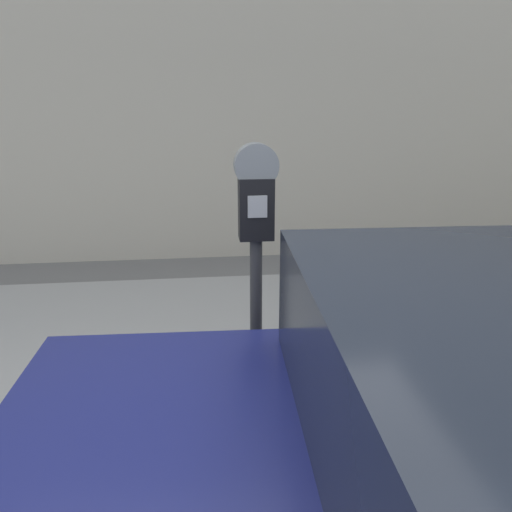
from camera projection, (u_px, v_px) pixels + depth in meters
The scene contains 2 objects.
sidewalk at pixel (199, 343), 4.08m from camera, with size 24.00×2.80×0.12m.
parking_meter at pixel (256, 235), 2.67m from camera, with size 0.23×0.13×1.64m.
Camera 1 is at (0.05, -1.50, 1.97)m, focal length 35.00 mm.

